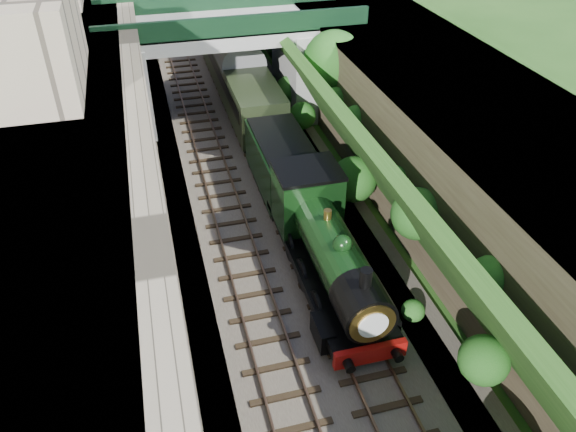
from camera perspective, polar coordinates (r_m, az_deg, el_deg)
The scene contains 15 objects.
ground at distance 20.30m, azimuth 6.05°, elevation -18.52°, with size 160.00×160.00×0.00m, color #1E4714.
trackbed at distance 35.33m, azimuth -5.16°, elevation 7.80°, with size 10.00×90.00×0.20m, color #473F38.
retaining_wall at distance 33.53m, azimuth -14.92°, elevation 11.61°, with size 1.00×90.00×7.00m, color #756B56.
street_plateau_left at distance 33.76m, azimuth -20.91°, elevation 10.62°, with size 6.00×90.00×7.00m, color #262628.
street_plateau_right at distance 36.67m, azimuth 9.75°, elevation 13.69°, with size 8.00×90.00×6.25m, color #262628.
embankment_slope at distance 33.42m, azimuth 3.79°, elevation 11.04°, with size 4.58×90.00×6.36m.
track_left at distance 35.03m, azimuth -8.41°, elevation 7.57°, with size 2.50×90.00×0.20m.
track_right at distance 35.45m, azimuth -3.24°, elevation 8.26°, with size 2.50×90.00×0.20m.
road_bridge at distance 37.54m, azimuth -5.20°, elevation 16.10°, with size 16.00×6.40×7.25m.
building_near at distance 26.40m, azimuth -25.11°, elevation 16.03°, with size 4.00×8.00×4.00m, color gray.
tree at distance 34.28m, azimuth 4.75°, elevation 15.25°, with size 3.60×3.80×6.60m.
locomotive at distance 23.19m, azimuth 4.01°, elevation -3.31°, with size 3.10×10.22×3.83m.
tender at distance 29.17m, azimuth -0.57°, elevation 5.01°, with size 2.70×6.00×3.05m.
coach_front at distance 40.15m, azimuth -5.23°, elevation 14.32°, with size 2.90×18.00×3.70m.
coach_middle at distance 57.94m, azimuth -8.92°, elevation 20.63°, with size 2.90×18.00×3.70m.
Camera 1 is at (-5.04, -10.97, 16.32)m, focal length 35.00 mm.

